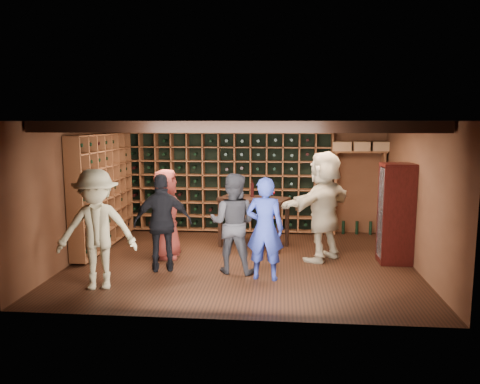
# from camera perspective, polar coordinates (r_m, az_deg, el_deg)

# --- Properties ---
(ground) EXTENTS (6.00, 6.00, 0.00)m
(ground) POSITION_cam_1_polar(r_m,az_deg,el_deg) (8.50, 0.17, -8.51)
(ground) COLOR black
(ground) RESTS_ON ground
(room_shell) EXTENTS (6.00, 6.00, 6.00)m
(room_shell) POSITION_cam_1_polar(r_m,az_deg,el_deg) (8.18, 0.22, 8.04)
(room_shell) COLOR #57311D
(room_shell) RESTS_ON ground
(wine_rack_back) EXTENTS (4.65, 0.30, 2.20)m
(wine_rack_back) POSITION_cam_1_polar(r_m,az_deg,el_deg) (10.58, -1.59, 1.24)
(wine_rack_back) COLOR brown
(wine_rack_back) RESTS_ON ground
(wine_rack_left) EXTENTS (0.30, 2.65, 2.20)m
(wine_rack_left) POSITION_cam_1_polar(r_m,az_deg,el_deg) (9.68, -16.32, 0.22)
(wine_rack_left) COLOR brown
(wine_rack_left) RESTS_ON ground
(crate_shelf) EXTENTS (1.20, 0.32, 2.07)m
(crate_shelf) POSITION_cam_1_polar(r_m,az_deg,el_deg) (10.60, 14.38, 3.26)
(crate_shelf) COLOR brown
(crate_shelf) RESTS_ON ground
(display_cabinet) EXTENTS (0.55, 0.50, 1.75)m
(display_cabinet) POSITION_cam_1_polar(r_m,az_deg,el_deg) (8.70, 18.43, -2.74)
(display_cabinet) COLOR black
(display_cabinet) RESTS_ON ground
(man_blue_shirt) EXTENTS (0.65, 0.47, 1.65)m
(man_blue_shirt) POSITION_cam_1_polar(r_m,az_deg,el_deg) (7.40, 3.05, -4.49)
(man_blue_shirt) COLOR navy
(man_blue_shirt) RESTS_ON ground
(man_grey_suit) EXTENTS (0.90, 0.75, 1.66)m
(man_grey_suit) POSITION_cam_1_polar(r_m,az_deg,el_deg) (7.75, -0.86, -3.82)
(man_grey_suit) COLOR black
(man_grey_suit) RESTS_ON ground
(guest_red_floral) EXTENTS (0.57, 0.84, 1.65)m
(guest_red_floral) POSITION_cam_1_polar(r_m,az_deg,el_deg) (8.68, -9.02, -2.65)
(guest_red_floral) COLOR maroon
(guest_red_floral) RESTS_ON ground
(guest_woman_black) EXTENTS (1.04, 0.64, 1.65)m
(guest_woman_black) POSITION_cam_1_polar(r_m,az_deg,el_deg) (7.92, -9.39, -3.73)
(guest_woman_black) COLOR black
(guest_woman_black) RESTS_ON ground
(guest_khaki) EXTENTS (1.29, 0.91, 1.81)m
(guest_khaki) POSITION_cam_1_polar(r_m,az_deg,el_deg) (7.30, -17.07, -4.40)
(guest_khaki) COLOR gray
(guest_khaki) RESTS_ON ground
(guest_beige) EXTENTS (1.63, 1.79, 1.98)m
(guest_beige) POSITION_cam_1_polar(r_m,az_deg,el_deg) (8.56, 10.17, -1.69)
(guest_beige) COLOR tan
(guest_beige) RESTS_ON ground
(tasting_table) EXTENTS (1.47, 1.04, 1.29)m
(tasting_table) POSITION_cam_1_polar(r_m,az_deg,el_deg) (9.32, 1.67, -1.47)
(tasting_table) COLOR black
(tasting_table) RESTS_ON ground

